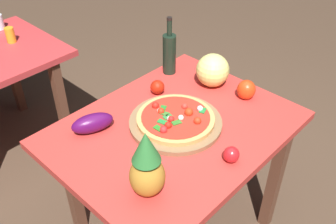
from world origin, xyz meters
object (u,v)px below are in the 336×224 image
eggplant (92,123)px  tomato_beside_pepper (157,87)px  wine_bottle (169,53)px  melon (213,70)px  pizza_board (176,123)px  bell_pepper (246,90)px  drinking_glass_juice (10,35)px  pineapple_left (147,167)px  display_table (174,141)px  pizza (176,118)px  tomato_by_bottle (231,155)px

eggplant → tomato_beside_pepper: size_ratio=2.59×
eggplant → wine_bottle: bearing=9.3°
melon → tomato_beside_pepper: (-0.27, 0.16, -0.05)m
pizza_board → wine_bottle: bearing=46.8°
bell_pepper → drinking_glass_juice: bearing=109.6°
bell_pepper → drinking_glass_juice: 1.59m
pizza_board → drinking_glass_juice: 1.39m
pineapple_left → melon: bearing=20.9°
wine_bottle → drinking_glass_juice: size_ratio=3.35×
pineapple_left → display_table: bearing=28.2°
pizza_board → tomato_beside_pepper: 0.28m
pizza_board → melon: bearing=13.3°
tomato_beside_pepper → display_table: bearing=-119.1°
bell_pepper → drinking_glass_juice: (-0.53, 1.50, 0.00)m
pineapple_left → tomato_beside_pepper: size_ratio=3.94×
pizza_board → pineapple_left: (-0.38, -0.20, 0.12)m
tomato_beside_pepper → melon: bearing=-30.4°
display_table → tomato_beside_pepper: bearing=60.9°
pizza_board → pizza: (-0.00, -0.00, 0.03)m
melon → bell_pepper: size_ratio=1.70×
bell_pepper → melon: bearing=96.6°
tomato_by_bottle → display_table: bearing=89.1°
tomato_beside_pepper → drinking_glass_juice: 1.16m
melon → eggplant: melon is taller
bell_pepper → pineapple_left: bearing=-173.7°
tomato_beside_pepper → drinking_glass_juice: (-0.24, 1.13, 0.01)m
eggplant → tomato_beside_pepper: 0.43m
wine_bottle → pineapple_left: (-0.72, -0.56, 0.01)m
display_table → drinking_glass_juice: (-0.10, 1.39, 0.15)m
wine_bottle → tomato_beside_pepper: bearing=-152.8°
display_table → bell_pepper: size_ratio=10.62×
display_table → wine_bottle: wine_bottle is taller
display_table → pizza: bearing=20.9°
tomato_by_bottle → bell_pepper: bearing=27.0°
bell_pepper → drinking_glass_juice: size_ratio=1.06×
pizza → wine_bottle: wine_bottle is taller
eggplant → drinking_glass_juice: (0.19, 1.13, 0.01)m
eggplant → pizza_board: bearing=-40.0°
pizza → wine_bottle: (0.33, 0.36, 0.09)m
pineapple_left → tomato_by_bottle: bearing=-20.2°
melon → tomato_by_bottle: (-0.42, -0.43, -0.06)m
display_table → pizza_board: bearing=22.9°
pizza → pineapple_left: bearing=-152.0°
display_table → tomato_by_bottle: size_ratio=15.99×
melon → drinking_glass_juice: size_ratio=1.81×
tomato_beside_pepper → drinking_glass_juice: bearing=101.9°
wine_bottle → eggplant: bearing=-170.7°
pineapple_left → pizza: bearing=28.0°
drinking_glass_juice → eggplant: bearing=-99.6°
wine_bottle → pineapple_left: 0.91m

